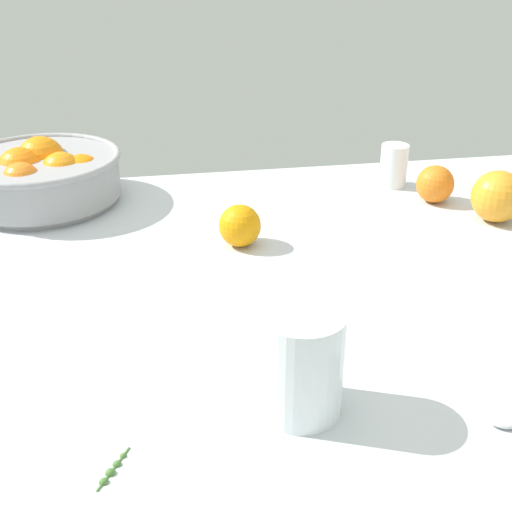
% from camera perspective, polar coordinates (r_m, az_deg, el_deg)
% --- Properties ---
extents(ground_plane, '(1.40, 0.98, 0.03)m').
position_cam_1_polar(ground_plane, '(0.92, -1.31, -3.93)').
color(ground_plane, silver).
extents(fruit_bowl, '(0.29, 0.29, 0.11)m').
position_cam_1_polar(fruit_bowl, '(1.25, -17.84, 6.59)').
color(fruit_bowl, '#99999E').
rests_on(fruit_bowl, ground_plane).
extents(juice_glass, '(0.09, 0.09, 0.11)m').
position_cam_1_polar(juice_glass, '(0.68, 3.85, -9.57)').
color(juice_glass, white).
rests_on(juice_glass, ground_plane).
extents(second_glass, '(0.05, 0.05, 0.08)m').
position_cam_1_polar(second_glass, '(1.30, 11.67, 7.40)').
color(second_glass, white).
rests_on(second_glass, ground_plane).
extents(loose_orange_0, '(0.07, 0.07, 0.07)m').
position_cam_1_polar(loose_orange_0, '(1.03, -1.39, 2.61)').
color(loose_orange_0, orange).
rests_on(loose_orange_0, ground_plane).
extents(loose_orange_1, '(0.09, 0.09, 0.09)m').
position_cam_1_polar(loose_orange_1, '(1.18, 19.93, 4.80)').
color(loose_orange_1, orange).
rests_on(loose_orange_1, ground_plane).
extents(loose_orange_2, '(0.07, 0.07, 0.07)m').
position_cam_1_polar(loose_orange_2, '(1.24, 15.05, 5.95)').
color(loose_orange_2, orange).
rests_on(loose_orange_2, ground_plane).
extents(herb_sprig_0, '(0.03, 0.05, 0.01)m').
position_cam_1_polar(herb_sprig_0, '(0.66, -12.21, -17.36)').
color(herb_sprig_0, '#436F32').
rests_on(herb_sprig_0, ground_plane).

